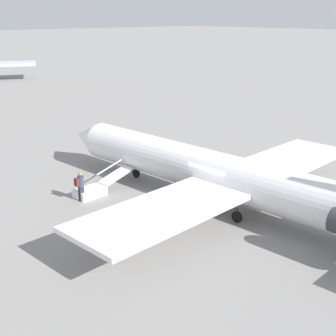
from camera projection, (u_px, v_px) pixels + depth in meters
The scene contains 4 objects.
ground_plane at pixel (218, 205), 26.34m from camera, with size 600.00×600.00×0.00m, color gray.
airplane_main at pixel (231, 177), 25.18m from camera, with size 26.90×20.27×6.31m.
boarding_stairs at pixel (95, 189), 27.84m from camera, with size 1.26×4.07×1.61m.
passenger at pixel (80, 185), 26.65m from camera, with size 0.36×0.55×1.74m.
Camera 1 is at (-16.02, 18.55, 10.25)m, focal length 50.00 mm.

